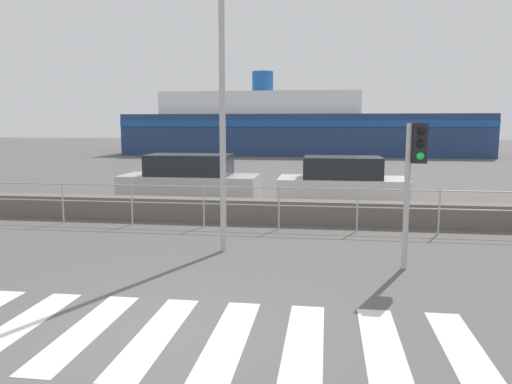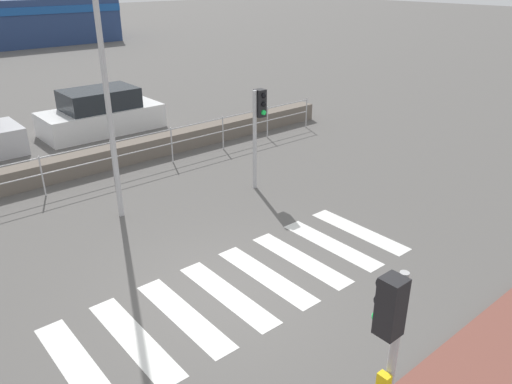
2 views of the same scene
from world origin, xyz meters
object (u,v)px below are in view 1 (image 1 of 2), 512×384
(ferry_boat, at_px, (295,128))
(traffic_light_far, at_px, (415,163))
(parked_car_white, at_px, (342,184))
(parked_car_silver, at_px, (190,181))
(streetlamp, at_px, (220,45))

(ferry_boat, bearing_deg, traffic_light_far, -82.85)
(ferry_boat, distance_m, parked_car_white, 26.88)
(parked_car_silver, bearing_deg, ferry_boat, 86.18)
(parked_car_white, bearing_deg, parked_car_silver, 180.00)
(streetlamp, height_order, parked_car_silver, streetlamp)
(ferry_boat, bearing_deg, parked_car_silver, -93.82)
(ferry_boat, bearing_deg, parked_car_white, -83.04)
(parked_car_silver, height_order, parked_car_white, parked_car_silver)
(traffic_light_far, height_order, parked_car_silver, traffic_light_far)
(parked_car_silver, bearing_deg, parked_car_white, 0.00)
(traffic_light_far, relative_size, streetlamp, 0.39)
(parked_car_silver, distance_m, parked_car_white, 5.04)
(streetlamp, distance_m, parked_car_silver, 7.90)
(parked_car_silver, relative_size, parked_car_white, 1.12)
(streetlamp, xyz_separation_m, parked_car_white, (2.52, 6.70, -3.36))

